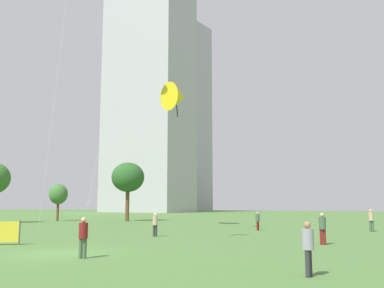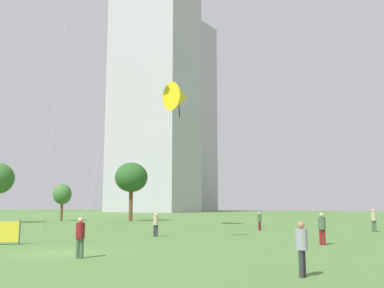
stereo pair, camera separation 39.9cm
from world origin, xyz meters
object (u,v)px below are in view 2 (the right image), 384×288
Objects in this scene: person_standing_4 at (374,219)px; distant_highrise_0 at (154,42)px; person_standing_2 at (80,234)px; distant_highrise_1 at (180,117)px; person_standing_0 at (322,226)px; person_standing_1 at (259,220)px; person_standing_5 at (302,245)px; person_standing_3 at (156,223)px; park_tree_0 at (62,194)px; park_tree_1 at (131,178)px; kite_flying_1 at (179,97)px.

distant_highrise_0 is (-61.93, 73.10, 51.49)m from person_standing_4.
person_standing_2 is 146.39m from distant_highrise_1.
distant_highrise_1 reaches higher than person_standing_2.
person_standing_0 is 13.36m from person_standing_1.
person_standing_3 is at bearing -125.43° from person_standing_5.
distant_highrise_0 is at bearing -66.22° from distant_highrise_1.
park_tree_1 reaches higher than park_tree_0.
person_standing_2 is 120.83m from distant_highrise_0.
distant_highrise_1 is (-55.28, 117.90, 34.73)m from person_standing_3.
person_standing_0 is 1.12× the size of person_standing_1.
distant_highrise_0 is at bearing 117.19° from park_tree_1.
person_standing_4 reaches higher than person_standing_2.
person_standing_3 is at bearing -51.51° from distant_highrise_0.
person_standing_3 is at bearing -54.17° from park_tree_1.
park_tree_0 is 0.64× the size of park_tree_1.
person_standing_2 is 0.11× the size of kite_flying_1.
person_standing_4 is at bearing -165.41° from person_standing_3.
person_standing_0 is at bearing -46.61° from distant_highrise_0.
person_standing_1 is 105.23m from distant_highrise_0.
distant_highrise_1 is (-51.10, 105.71, 22.49)m from kite_flying_1.
person_standing_1 is at bearing -150.70° from person_standing_5.
person_standing_0 reaches higher than person_standing_3.
park_tree_1 reaches higher than person_standing_2.
person_standing_0 is 116.96m from distant_highrise_0.
distant_highrise_1 is at bearing 117.43° from person_standing_4.
person_standing_1 is 9.15m from person_standing_4.
distant_highrise_1 is (-68.93, 106.33, 34.60)m from person_standing_4.
person_standing_1 is 0.93× the size of person_standing_5.
person_standing_2 is at bearing -84.86° from person_standing_5.
park_tree_1 is (-21.26, 13.16, 4.91)m from person_standing_1.
person_standing_0 is 37.61m from park_tree_1.
person_standing_1 is 0.11× the size of kite_flying_1.
park_tree_0 is (-28.87, 31.96, 2.61)m from person_standing_2.
park_tree_1 is (-27.92, 24.74, 4.80)m from person_standing_0.
person_standing_2 is 0.02× the size of distant_highrise_1.
person_standing_2 reaches higher than person_standing_1.
person_standing_4 is 40.51m from park_tree_0.
kite_flying_1 is 2.94× the size of park_tree_0.
person_standing_5 is (9.14, -0.93, 0.01)m from person_standing_2.
person_standing_5 is (-1.50, -24.32, -0.09)m from person_standing_4.
kite_flying_1 is at bearing 172.47° from person_standing_4.
park_tree_1 is at bearing -54.01° from distant_highrise_0.
distant_highrise_0 is at bearing -128.16° from person_standing_1.
kite_flying_1 is (-4.19, 12.19, 12.23)m from person_standing_3.
person_standing_0 reaches higher than person_standing_2.
distant_highrise_1 is (-38.70, 94.92, 29.85)m from park_tree_1.
kite_flying_1 reaches higher than person_standing_3.
park_tree_1 is (-12.40, 10.78, -7.35)m from kite_flying_1.
person_standing_5 is 0.21× the size of park_tree_1.
person_standing_0 is 0.12× the size of kite_flying_1.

